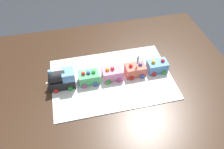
{
  "coord_description": "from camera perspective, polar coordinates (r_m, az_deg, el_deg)",
  "views": [
    {
      "loc": [
        -0.11,
        -0.74,
        1.59
      ],
      "look_at": [
        0.06,
        0.01,
        0.77
      ],
      "focal_mm": 36.48,
      "sensor_mm": 36.0,
      "label": 1
    }
  ],
  "objects": [
    {
      "name": "dining_table",
      "position": [
        1.22,
        -2.53,
        -5.28
      ],
      "size": [
        1.4,
        1.0,
        0.74
      ],
      "color": "#382316",
      "rests_on": "ground"
    },
    {
      "name": "ground_plane",
      "position": [
        1.76,
        -1.83,
        -18.08
      ],
      "size": [
        8.0,
        8.0,
        0.0
      ],
      "primitive_type": "plane",
      "color": "#2D3038"
    },
    {
      "name": "birthday_candle",
      "position": [
        1.11,
        6.49,
        3.73
      ],
      "size": [
        0.01,
        0.01,
        0.05
      ],
      "color": "#4CA5E5",
      "rests_on": "cake_car_caboose_coral"
    },
    {
      "name": "cake_board",
      "position": [
        1.15,
        0.0,
        -1.1
      ],
      "size": [
        0.6,
        0.4,
        0.0
      ],
      "primitive_type": "cube",
      "color": "silver",
      "rests_on": "dining_table"
    },
    {
      "name": "cake_car_gondola_mint_green",
      "position": [
        1.12,
        -5.82,
        -0.72
      ],
      "size": [
        0.1,
        0.08,
        0.07
      ],
      "color": "#59CC7A",
      "rests_on": "cake_board"
    },
    {
      "name": "cake_locomotive",
      "position": [
        1.1,
        -12.49,
        -1.19
      ],
      "size": [
        0.14,
        0.08,
        0.12
      ],
      "color": "#232328",
      "rests_on": "cake_board"
    },
    {
      "name": "cake_car_flatbed_bubblegum",
      "position": [
        1.13,
        0.07,
        0.23
      ],
      "size": [
        0.1,
        0.08,
        0.07
      ],
      "color": "pink",
      "rests_on": "cake_board"
    },
    {
      "name": "cake_car_caboose_coral",
      "position": [
        1.15,
        5.82,
        1.18
      ],
      "size": [
        0.1,
        0.08,
        0.07
      ],
      "color": "#F27260",
      "rests_on": "cake_board"
    },
    {
      "name": "cake_car_tanker_sky_blue",
      "position": [
        1.19,
        11.25,
        2.07
      ],
      "size": [
        0.1,
        0.08,
        0.07
      ],
      "color": "#669EEA",
      "rests_on": "cake_board"
    }
  ]
}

